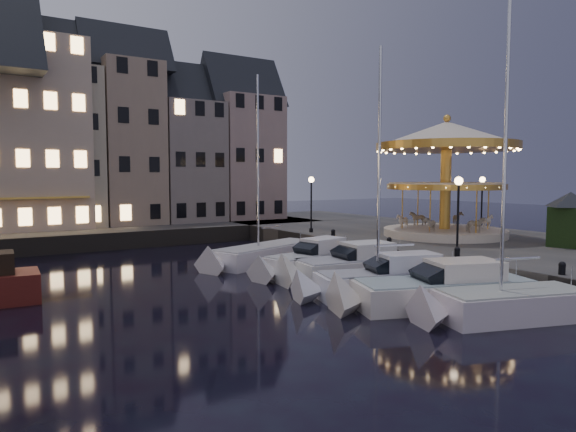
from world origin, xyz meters
TOP-DOWN VIEW (x-y plane):
  - ground at (0.00, 0.00)m, footprint 160.00×160.00m
  - quay_east at (14.00, 6.00)m, footprint 16.00×56.00m
  - quay_north at (-8.00, 28.00)m, footprint 44.00×12.00m
  - quaywall_e at (6.00, 6.00)m, footprint 0.15×44.00m
  - quaywall_n at (-6.00, 22.00)m, footprint 48.00×0.15m
  - streetlamp_b at (7.20, 1.00)m, footprint 0.44×0.44m
  - streetlamp_c at (7.20, 14.50)m, footprint 0.44×0.44m
  - streetlamp_d at (18.50, 8.00)m, footprint 0.44×0.44m
  - bollard_a at (6.60, -5.00)m, footprint 0.30×0.30m
  - bollard_b at (6.60, 0.50)m, footprint 0.30×0.30m
  - bollard_c at (6.60, 5.50)m, footprint 0.30×0.30m
  - bollard_d at (6.60, 11.00)m, footprint 0.30×0.30m
  - townhouse_nc at (-8.00, 30.00)m, footprint 6.82×8.00m
  - townhouse_nd at (-2.25, 30.00)m, footprint 5.50×8.00m
  - townhouse_ne at (3.20, 30.00)m, footprint 6.16×8.00m
  - townhouse_nf at (9.25, 30.00)m, footprint 6.82×8.00m
  - motorboat_a at (2.23, -5.14)m, footprint 6.97×4.12m
  - motorboat_b at (1.70, -2.43)m, footprint 8.60×5.18m
  - motorboat_c at (1.21, 0.20)m, footprint 8.01×4.20m
  - motorboat_d at (2.27, 4.02)m, footprint 7.65×3.43m
  - motorboat_e at (1.45, 6.50)m, footprint 7.31×3.35m
  - motorboat_f at (0.79, 10.88)m, footprint 9.02×5.18m
  - carousel at (13.66, 7.37)m, footprint 9.67×9.67m
  - ticket_kiosk at (15.55, -0.36)m, footprint 3.18×3.18m

SIDE VIEW (x-z plane):
  - ground at x=0.00m, z-range 0.00..0.00m
  - motorboat_f at x=0.79m, z-range -5.55..6.61m
  - motorboat_a at x=2.23m, z-range -5.26..6.33m
  - motorboat_e at x=1.45m, z-range -0.44..1.71m
  - motorboat_d at x=2.27m, z-range -0.44..1.71m
  - motorboat_b at x=1.70m, z-range -0.43..1.72m
  - quay_east at x=14.00m, z-range 0.00..1.30m
  - quay_north at x=-8.00m, z-range 0.00..1.30m
  - quaywall_e at x=6.00m, z-range 0.00..1.30m
  - quaywall_n at x=-6.00m, z-range 0.00..1.30m
  - motorboat_c at x=1.21m, z-range -4.68..6.03m
  - bollard_a at x=6.60m, z-range 1.32..1.89m
  - bollard_b at x=6.60m, z-range 1.32..1.89m
  - bollard_c at x=6.60m, z-range 1.32..1.89m
  - bollard_d at x=6.60m, z-range 1.32..1.89m
  - ticket_kiosk at x=15.55m, z-range 1.65..5.37m
  - streetlamp_b at x=7.20m, z-range 1.93..6.10m
  - streetlamp_c at x=7.20m, z-range 1.93..6.10m
  - streetlamp_d at x=18.50m, z-range 1.93..6.10m
  - carousel at x=13.66m, z-range 2.64..11.10m
  - townhouse_ne at x=3.20m, z-range 1.38..14.18m
  - townhouse_nf at x=9.25m, z-range 1.38..15.18m
  - townhouse_nc at x=-8.00m, z-range 1.38..16.18m
  - townhouse_nd at x=-2.25m, z-range 1.38..17.18m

